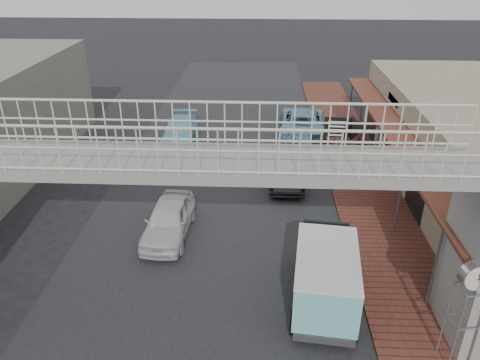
# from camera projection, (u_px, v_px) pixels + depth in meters

# --- Properties ---
(ground) EXTENTS (120.00, 120.00, 0.00)m
(ground) POSITION_uv_depth(u_px,v_px,m) (210.00, 244.00, 17.13)
(ground) COLOR black
(ground) RESTS_ON ground
(road_strip) EXTENTS (10.00, 60.00, 0.01)m
(road_strip) POSITION_uv_depth(u_px,v_px,m) (210.00, 244.00, 17.12)
(road_strip) COLOR black
(road_strip) RESTS_ON ground
(sidewalk) EXTENTS (3.00, 40.00, 0.10)m
(sidewalk) POSITION_uv_depth(u_px,v_px,m) (372.00, 207.00, 19.51)
(sidewalk) COLOR brown
(sidewalk) RESTS_ON ground
(footbridge) EXTENTS (16.40, 2.40, 6.34)m
(footbridge) POSITION_uv_depth(u_px,v_px,m) (190.00, 230.00, 12.13)
(footbridge) COLOR gray
(footbridge) RESTS_ON ground
(white_hatchback) EXTENTS (1.72, 3.92, 1.31)m
(white_hatchback) POSITION_uv_depth(u_px,v_px,m) (169.00, 220.00, 17.43)
(white_hatchback) COLOR silver
(white_hatchback) RESTS_ON ground
(dark_sedan) EXTENTS (1.54, 4.31, 1.42)m
(dark_sedan) POSITION_uv_depth(u_px,v_px,m) (285.00, 167.00, 21.51)
(dark_sedan) COLOR black
(dark_sedan) RESTS_ON ground
(angkot_curb) EXTENTS (2.88, 5.57, 1.50)m
(angkot_curb) POSITION_uv_depth(u_px,v_px,m) (303.00, 121.00, 26.95)
(angkot_curb) COLOR #6DA3BE
(angkot_curb) RESTS_ON ground
(angkot_far) EXTENTS (1.81, 4.32, 1.25)m
(angkot_far) POSITION_uv_depth(u_px,v_px,m) (180.00, 130.00, 25.99)
(angkot_far) COLOR #7CB8D7
(angkot_far) RESTS_ON ground
(angkot_van) EXTENTS (2.23, 4.18, 1.96)m
(angkot_van) POSITION_uv_depth(u_px,v_px,m) (326.00, 271.00, 13.72)
(angkot_van) COLOR black
(angkot_van) RESTS_ON ground
(motorcycle_near) EXTENTS (2.08, 1.25, 1.03)m
(motorcycle_near) POSITION_uv_depth(u_px,v_px,m) (349.00, 143.00, 24.29)
(motorcycle_near) COLOR black
(motorcycle_near) RESTS_ON sidewalk
(motorcycle_far) EXTENTS (1.69, 0.91, 0.98)m
(motorcycle_far) POSITION_uv_depth(u_px,v_px,m) (329.00, 148.00, 23.74)
(motorcycle_far) COLOR black
(motorcycle_far) RESTS_ON sidewalk
(street_clock) EXTENTS (0.78, 0.69, 3.06)m
(street_clock) POSITION_uv_depth(u_px,v_px,m) (473.00, 281.00, 11.15)
(street_clock) COLOR #59595B
(street_clock) RESTS_ON sidewalk
(arrow_sign) EXTENTS (1.82, 1.16, 3.11)m
(arrow_sign) POSITION_uv_depth(u_px,v_px,m) (356.00, 129.00, 20.53)
(arrow_sign) COLOR #59595B
(arrow_sign) RESTS_ON sidewalk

